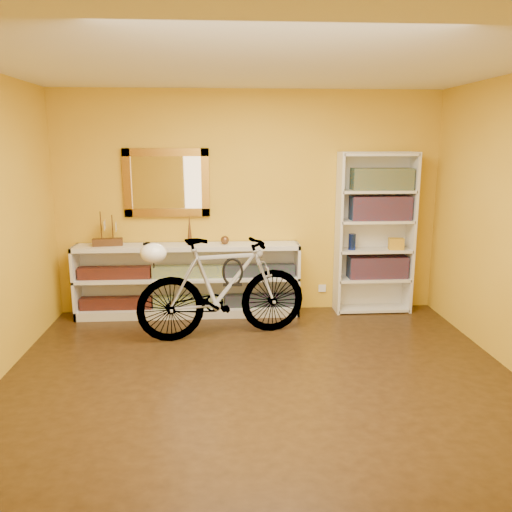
{
  "coord_description": "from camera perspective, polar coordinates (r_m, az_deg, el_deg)",
  "views": [
    {
      "loc": [
        -0.31,
        -4.11,
        2.01
      ],
      "look_at": [
        0.0,
        0.7,
        0.95
      ],
      "focal_mm": 36.5,
      "sensor_mm": 36.0,
      "label": 1
    }
  ],
  "objects": [
    {
      "name": "floor",
      "position": [
        4.58,
        0.59,
        -13.66
      ],
      "size": [
        4.5,
        4.0,
        0.01
      ],
      "primitive_type": "cube",
      "color": "black",
      "rests_on": "ground"
    },
    {
      "name": "ceiling",
      "position": [
        4.16,
        0.67,
        20.63
      ],
      "size": [
        4.5,
        4.0,
        0.01
      ],
      "primitive_type": "cube",
      "color": "silver",
      "rests_on": "ground"
    },
    {
      "name": "back_wall",
      "position": [
        6.16,
        -0.79,
        5.78
      ],
      "size": [
        4.5,
        0.01,
        2.6
      ],
      "primitive_type": "cube",
      "color": "gold",
      "rests_on": "ground"
    },
    {
      "name": "gilt_mirror",
      "position": [
        6.12,
        -9.78,
        7.91
      ],
      "size": [
        0.98,
        0.06,
        0.78
      ],
      "primitive_type": "cube",
      "color": "brown",
      "rests_on": "back_wall"
    },
    {
      "name": "wall_socket",
      "position": [
        6.46,
        7.26,
        -3.53
      ],
      "size": [
        0.09,
        0.02,
        0.09
      ],
      "primitive_type": "cube",
      "color": "silver",
      "rests_on": "back_wall"
    },
    {
      "name": "console_unit",
      "position": [
        6.14,
        -7.44,
        -2.66
      ],
      "size": [
        2.6,
        0.35,
        0.85
      ],
      "primitive_type": null,
      "color": "silver",
      "rests_on": "floor"
    },
    {
      "name": "cd_row_lower",
      "position": [
        6.2,
        -7.39,
        -4.98
      ],
      "size": [
        2.5,
        0.13,
        0.14
      ],
      "primitive_type": "cube",
      "color": "black",
      "rests_on": "console_unit"
    },
    {
      "name": "cd_row_upper",
      "position": [
        6.1,
        -7.48,
        -1.71
      ],
      "size": [
        2.5,
        0.13,
        0.14
      ],
      "primitive_type": "cube",
      "color": "navy",
      "rests_on": "console_unit"
    },
    {
      "name": "model_ship",
      "position": [
        6.14,
        -16.03,
        2.9
      ],
      "size": [
        0.35,
        0.17,
        0.39
      ],
      "primitive_type": null,
      "rotation": [
        0.0,
        0.0,
        0.14
      ],
      "color": "#3F2511",
      "rests_on": "console_unit"
    },
    {
      "name": "toy_car",
      "position": [
        6.09,
        -11.72,
        1.17
      ],
      "size": [
        0.0,
        0.0,
        0.0
      ],
      "primitive_type": "imported",
      "rotation": [
        0.0,
        0.0,
        1.54
      ],
      "color": "black",
      "rests_on": "console_unit"
    },
    {
      "name": "bronze_ornament",
      "position": [
        6.01,
        -7.3,
        2.94
      ],
      "size": [
        0.06,
        0.06,
        0.36
      ],
      "primitive_type": "cone",
      "color": "brown",
      "rests_on": "console_unit"
    },
    {
      "name": "decorative_orb",
      "position": [
        6.03,
        -3.43,
        1.75
      ],
      "size": [
        0.1,
        0.1,
        0.1
      ],
      "primitive_type": "sphere",
      "color": "brown",
      "rests_on": "console_unit"
    },
    {
      "name": "bookcase",
      "position": [
        6.3,
        12.9,
        2.4
      ],
      "size": [
        0.9,
        0.3,
        1.9
      ],
      "primitive_type": null,
      "color": "silver",
      "rests_on": "floor"
    },
    {
      "name": "book_row_a",
      "position": [
        6.4,
        13.15,
        -1.17
      ],
      "size": [
        0.7,
        0.22,
        0.26
      ],
      "primitive_type": "cube",
      "color": "maroon",
      "rests_on": "bookcase"
    },
    {
      "name": "book_row_b",
      "position": [
        6.27,
        13.47,
        5.15
      ],
      "size": [
        0.7,
        0.22,
        0.28
      ],
      "primitive_type": "cube",
      "color": "maroon",
      "rests_on": "bookcase"
    },
    {
      "name": "book_row_c",
      "position": [
        6.24,
        13.63,
        8.2
      ],
      "size": [
        0.7,
        0.22,
        0.25
      ],
      "primitive_type": "cube",
      "color": "#1B4E5F",
      "rests_on": "bookcase"
    },
    {
      "name": "travel_mug",
      "position": [
        6.23,
        10.48,
        1.54
      ],
      "size": [
        0.08,
        0.08,
        0.19
      ],
      "primitive_type": "cylinder",
      "color": "navy",
      "rests_on": "bookcase"
    },
    {
      "name": "red_tin",
      "position": [
        6.2,
        11.3,
        7.85
      ],
      "size": [
        0.16,
        0.16,
        0.16
      ],
      "primitive_type": "cube",
      "rotation": [
        0.0,
        0.0,
        -0.38
      ],
      "color": "maroon",
      "rests_on": "bookcase"
    },
    {
      "name": "yellow_bag",
      "position": [
        6.36,
        15.11,
        1.29
      ],
      "size": [
        0.19,
        0.14,
        0.13
      ],
      "primitive_type": "cube",
      "rotation": [
        0.0,
        0.0,
        -0.15
      ],
      "color": "gold",
      "rests_on": "bookcase"
    },
    {
      "name": "bicycle",
      "position": [
        5.41,
        -3.67,
        -3.46
      ],
      "size": [
        0.84,
        1.87,
        1.07
      ],
      "primitive_type": "imported",
      "rotation": [
        0.0,
        0.0,
        1.78
      ],
      "color": "silver",
      "rests_on": "floor"
    },
    {
      "name": "helmet",
      "position": [
        5.22,
        -11.19,
        0.31
      ],
      "size": [
        0.26,
        0.25,
        0.2
      ],
      "primitive_type": "ellipsoid",
      "color": "white",
      "rests_on": "bicycle"
    },
    {
      "name": "u_lock",
      "position": [
        5.39,
        -2.58,
        -1.74
      ],
      "size": [
        0.22,
        0.02,
        0.22
      ],
      "primitive_type": "torus",
      "rotation": [
        1.57,
        0.0,
        0.0
      ],
      "color": "black",
      "rests_on": "bicycle"
    }
  ]
}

